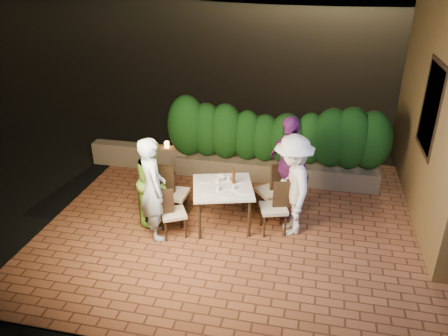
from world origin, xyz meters
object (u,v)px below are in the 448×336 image
(chair_left_back, at_px, (174,192))
(diner_blue, at_px, (153,189))
(parapet_lamp, at_px, (167,145))
(diner_green, at_px, (153,181))
(chair_right_back, at_px, (271,190))
(beer_bottle, at_px, (234,176))
(chair_right_front, at_px, (274,207))
(dining_table, at_px, (223,206))
(diner_purple, at_px, (288,167))
(bowl, at_px, (220,178))
(diner_white, at_px, (292,186))
(chair_left_front, at_px, (173,212))

(chair_left_back, height_order, diner_blue, diner_blue)
(chair_left_back, bearing_deg, parapet_lamp, 114.41)
(parapet_lamp, bearing_deg, diner_green, -76.95)
(chair_right_back, bearing_deg, beer_bottle, -6.05)
(chair_left_back, bearing_deg, chair_right_front, 0.13)
(chair_right_front, xyz_separation_m, chair_right_back, (-0.11, 0.54, 0.03))
(dining_table, bearing_deg, diner_purple, 31.33)
(bowl, relative_size, diner_purple, 0.10)
(dining_table, relative_size, chair_right_front, 1.06)
(dining_table, height_order, chair_left_back, chair_left_back)
(chair_right_back, distance_m, diner_blue, 2.14)
(chair_right_back, relative_size, diner_blue, 0.56)
(dining_table, height_order, diner_blue, diner_blue)
(diner_blue, bearing_deg, diner_white, -109.55)
(dining_table, relative_size, diner_white, 0.57)
(diner_green, distance_m, diner_purple, 2.37)
(diner_white, bearing_deg, chair_right_front, -93.70)
(parapet_lamp, bearing_deg, chair_right_front, -37.60)
(bowl, relative_size, diner_green, 0.12)
(dining_table, relative_size, chair_left_front, 1.15)
(chair_left_front, height_order, parapet_lamp, chair_left_front)
(chair_left_front, bearing_deg, diner_green, 111.57)
(dining_table, height_order, diner_green, diner_green)
(bowl, height_order, chair_left_back, chair_left_back)
(chair_right_front, relative_size, diner_blue, 0.53)
(diner_green, bearing_deg, diner_blue, -158.06)
(chair_right_back, height_order, diner_green, diner_green)
(chair_right_front, bearing_deg, chair_left_back, -19.16)
(chair_right_back, relative_size, diner_white, 0.56)
(diner_purple, bearing_deg, chair_right_front, -51.60)
(chair_left_front, height_order, diner_white, diner_white)
(chair_right_back, height_order, diner_blue, diner_blue)
(dining_table, xyz_separation_m, chair_right_back, (0.77, 0.52, 0.12))
(diner_white, height_order, parapet_lamp, diner_white)
(bowl, distance_m, chair_right_back, 0.96)
(chair_right_front, bearing_deg, bowl, -32.83)
(diner_green, bearing_deg, chair_right_back, -72.06)
(beer_bottle, relative_size, diner_blue, 0.17)
(diner_blue, height_order, diner_purple, diner_purple)
(dining_table, bearing_deg, diner_blue, -151.38)
(beer_bottle, bearing_deg, chair_right_back, 33.24)
(parapet_lamp, bearing_deg, bowl, -47.20)
(chair_left_back, xyz_separation_m, parapet_lamp, (-0.79, 1.92, 0.06))
(beer_bottle, bearing_deg, diner_purple, 30.04)
(bowl, height_order, chair_left_front, chair_left_front)
(chair_left_front, height_order, chair_right_front, chair_right_front)
(chair_right_back, relative_size, diner_green, 0.64)
(dining_table, xyz_separation_m, chair_left_front, (-0.73, -0.48, 0.06))
(beer_bottle, distance_m, chair_left_front, 1.18)
(chair_left_front, relative_size, chair_left_back, 0.85)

